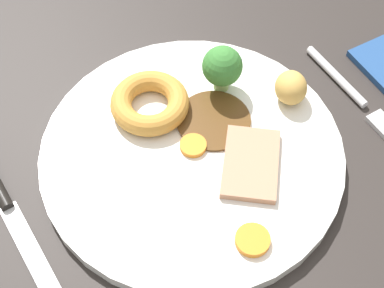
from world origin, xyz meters
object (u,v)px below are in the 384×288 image
at_px(dinner_plate, 192,154).
at_px(knife, 5,201).
at_px(meat_slice_main, 251,163).
at_px(broccoli_floret, 222,67).
at_px(yorkshire_pudding, 150,103).
at_px(carrot_coin_front, 253,240).
at_px(roast_potato_left, 291,88).
at_px(fork, 356,97).
at_px(carrot_coin_back, 193,146).

distance_m(dinner_plate, knife, 0.18).
height_order(meat_slice_main, broccoli_floret, broccoli_floret).
xyz_separation_m(yorkshire_pudding, carrot_coin_front, (-0.01, 0.18, -0.01)).
bearing_deg(broccoli_floret, dinner_plate, 40.68).
relative_size(roast_potato_left, knife, 0.20).
bearing_deg(broccoli_floret, yorkshire_pudding, -6.10).
height_order(fork, knife, knife).
bearing_deg(broccoli_floret, knife, 4.24).
xyz_separation_m(dinner_plate, yorkshire_pudding, (0.01, -0.06, 0.02)).
bearing_deg(broccoli_floret, meat_slice_main, 76.04).
height_order(carrot_coin_front, knife, carrot_coin_front).
height_order(dinner_plate, meat_slice_main, meat_slice_main).
relative_size(broccoli_floret, fork, 0.35).
height_order(broccoli_floret, fork, broccoli_floret).
bearing_deg(roast_potato_left, dinner_plate, 4.63).
distance_m(meat_slice_main, carrot_coin_back, 0.06).
relative_size(roast_potato_left, carrot_coin_back, 1.43).
xyz_separation_m(yorkshire_pudding, fork, (-0.20, 0.08, -0.02)).
bearing_deg(yorkshire_pudding, carrot_coin_back, 104.68).
relative_size(fork, knife, 0.82).
bearing_deg(fork, yorkshire_pudding, -114.59).
distance_m(yorkshire_pudding, carrot_coin_front, 0.18).
distance_m(dinner_plate, broccoli_floret, 0.09).
bearing_deg(broccoli_floret, roast_potato_left, 139.79).
bearing_deg(carrot_coin_front, broccoli_floret, -111.24).
bearing_deg(roast_potato_left, meat_slice_main, 33.57).
relative_size(roast_potato_left, broccoli_floret, 0.71).
bearing_deg(fork, dinner_plate, -97.93).
bearing_deg(carrot_coin_back, broccoli_floret, -139.44).
height_order(dinner_plate, fork, dinner_plate).
distance_m(dinner_plate, fork, 0.19).
bearing_deg(knife, carrot_coin_back, 74.81).
relative_size(dinner_plate, yorkshire_pudding, 3.72).
xyz_separation_m(fork, knife, (0.37, -0.06, 0.00)).
xyz_separation_m(meat_slice_main, roast_potato_left, (-0.08, -0.05, 0.01)).
relative_size(meat_slice_main, fork, 0.52).
relative_size(carrot_coin_front, fork, 0.20).
xyz_separation_m(carrot_coin_front, knife, (0.18, -0.15, -0.01)).
distance_m(carrot_coin_front, broccoli_floret, 0.18).
distance_m(roast_potato_left, carrot_coin_back, 0.12).
relative_size(dinner_plate, carrot_coin_front, 9.54).
height_order(roast_potato_left, carrot_coin_front, roast_potato_left).
bearing_deg(broccoli_floret, carrot_coin_front, 68.76).
xyz_separation_m(roast_potato_left, fork, (-0.07, 0.03, -0.03)).
distance_m(roast_potato_left, fork, 0.08).
bearing_deg(meat_slice_main, roast_potato_left, -146.43).
relative_size(yorkshire_pudding, carrot_coin_back, 3.04).
bearing_deg(dinner_plate, knife, -11.90).
bearing_deg(knife, fork, 77.29).
bearing_deg(roast_potato_left, yorkshire_pudding, -22.27).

